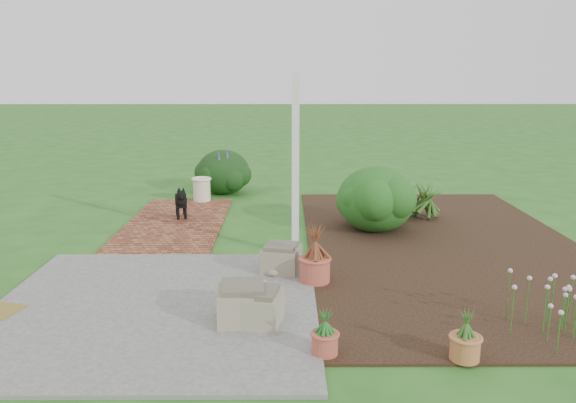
{
  "coord_description": "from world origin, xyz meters",
  "views": [
    {
      "loc": [
        0.17,
        -7.43,
        2.49
      ],
      "look_at": [
        0.2,
        0.4,
        0.7
      ],
      "focal_mm": 35.0,
      "sensor_mm": 36.0,
      "label": 1
    }
  ],
  "objects_px": {
    "stone_trough_near": "(243,305)",
    "cream_ceramic_urn": "(202,190)",
    "black_dog": "(181,200)",
    "evergreen_shrub": "(376,197)"
  },
  "relations": [
    {
      "from": "cream_ceramic_urn",
      "to": "black_dog",
      "type": "bearing_deg",
      "value": -96.85
    },
    {
      "from": "black_dog",
      "to": "evergreen_shrub",
      "type": "xyz_separation_m",
      "value": [
        3.26,
        -0.7,
        0.2
      ]
    },
    {
      "from": "black_dog",
      "to": "cream_ceramic_urn",
      "type": "bearing_deg",
      "value": 69.66
    },
    {
      "from": "stone_trough_near",
      "to": "cream_ceramic_urn",
      "type": "relative_size",
      "value": 1.13
    },
    {
      "from": "evergreen_shrub",
      "to": "black_dog",
      "type": "bearing_deg",
      "value": 167.92
    },
    {
      "from": "black_dog",
      "to": "cream_ceramic_urn",
      "type": "height_order",
      "value": "black_dog"
    },
    {
      "from": "black_dog",
      "to": "evergreen_shrub",
      "type": "relative_size",
      "value": 0.49
    },
    {
      "from": "stone_trough_near",
      "to": "evergreen_shrub",
      "type": "relative_size",
      "value": 0.41
    },
    {
      "from": "black_dog",
      "to": "cream_ceramic_urn",
      "type": "xyz_separation_m",
      "value": [
        0.16,
        1.34,
        -0.09
      ]
    },
    {
      "from": "stone_trough_near",
      "to": "evergreen_shrub",
      "type": "height_order",
      "value": "evergreen_shrub"
    }
  ]
}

